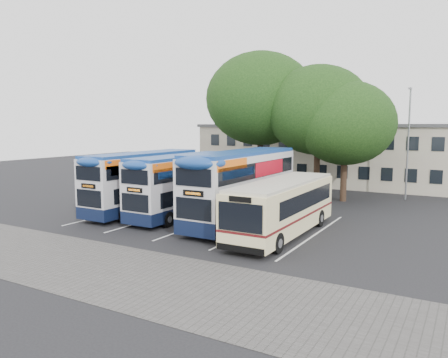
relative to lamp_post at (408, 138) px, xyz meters
name	(u,v)px	position (x,y,z in m)	size (l,w,h in m)	color
ground	(219,249)	(-6.00, -19.97, -5.08)	(120.00, 120.00, 0.00)	black
paving_strip	(117,271)	(-8.00, -24.97, -5.08)	(40.00, 6.00, 0.01)	#595654
bay_lines	(208,221)	(-9.75, -14.97, -5.08)	(14.12, 11.00, 0.01)	silver
depot_building	(353,154)	(-6.00, 7.02, -1.93)	(32.40, 8.40, 6.20)	#B9A995
lamp_post	(408,138)	(0.00, 0.00, 0.00)	(0.25, 1.05, 9.06)	gray
tree_left	(261,99)	(-12.12, -2.20, 3.33)	(9.74, 9.74, 12.56)	black
tree_mid	(318,110)	(-6.70, -2.57, 2.22)	(8.70, 8.70, 11.01)	black
tree_right	(345,123)	(-4.28, -3.15, 1.15)	(7.83, 7.83, 9.57)	black
bus_dd_left	(144,179)	(-15.38, -14.45, -2.78)	(2.44, 10.06, 4.19)	#0D1732
bus_dd_mid	(184,182)	(-12.09, -14.16, -2.82)	(2.39, 9.86, 4.11)	#0D1732
bus_dd_right	(242,184)	(-7.66, -14.27, -2.61)	(2.62, 10.79, 4.50)	#0D1732
bus_single	(283,204)	(-4.33, -15.73, -3.36)	(2.59, 10.19, 3.04)	#FBEAA7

